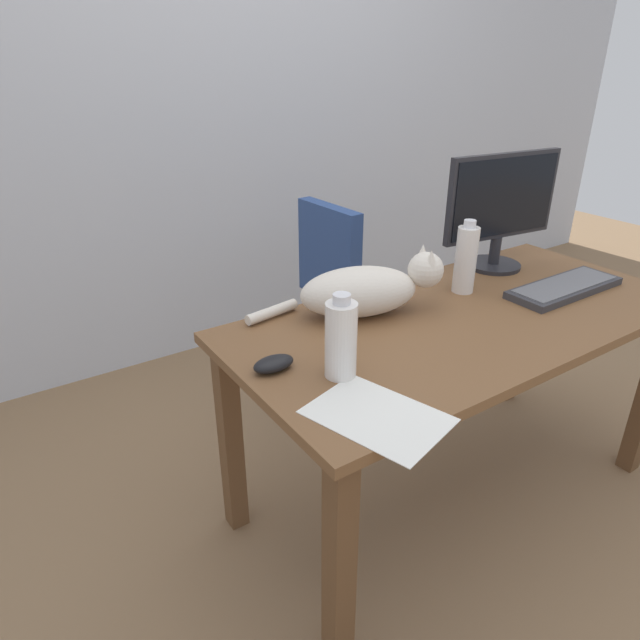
{
  "coord_description": "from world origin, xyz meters",
  "views": [
    {
      "loc": [
        -1.24,
        -1.03,
        1.43
      ],
      "look_at": [
        -0.46,
        0.11,
        0.77
      ],
      "focal_mm": 31.3,
      "sensor_mm": 36.0,
      "label": 1
    }
  ],
  "objects_px": {
    "keyboard": "(564,287)",
    "computer_mouse": "(274,364)",
    "monitor": "(501,207)",
    "cat": "(366,289)",
    "water_bottle": "(466,259)",
    "office_chair": "(352,314)",
    "spray_bottle": "(341,339)"
  },
  "relations": [
    {
      "from": "keyboard",
      "to": "computer_mouse",
      "type": "bearing_deg",
      "value": 174.97
    },
    {
      "from": "monitor",
      "to": "keyboard",
      "type": "xyz_separation_m",
      "value": [
        0.01,
        -0.29,
        -0.21
      ]
    },
    {
      "from": "cat",
      "to": "water_bottle",
      "type": "bearing_deg",
      "value": -6.27
    },
    {
      "from": "office_chair",
      "to": "keyboard",
      "type": "bearing_deg",
      "value": -72.45
    },
    {
      "from": "keyboard",
      "to": "spray_bottle",
      "type": "height_order",
      "value": "spray_bottle"
    },
    {
      "from": "keyboard",
      "to": "spray_bottle",
      "type": "bearing_deg",
      "value": -178.81
    },
    {
      "from": "cat",
      "to": "computer_mouse",
      "type": "distance_m",
      "value": 0.43
    },
    {
      "from": "monitor",
      "to": "computer_mouse",
      "type": "bearing_deg",
      "value": -169.34
    },
    {
      "from": "computer_mouse",
      "to": "monitor",
      "type": "bearing_deg",
      "value": 10.66
    },
    {
      "from": "office_chair",
      "to": "cat",
      "type": "bearing_deg",
      "value": -124.5
    },
    {
      "from": "monitor",
      "to": "computer_mouse",
      "type": "height_order",
      "value": "monitor"
    },
    {
      "from": "office_chair",
      "to": "computer_mouse",
      "type": "xyz_separation_m",
      "value": [
        -0.81,
        -0.73,
        0.35
      ]
    },
    {
      "from": "monitor",
      "to": "cat",
      "type": "xyz_separation_m",
      "value": [
        -0.65,
        -0.06,
        -0.15
      ]
    },
    {
      "from": "computer_mouse",
      "to": "spray_bottle",
      "type": "distance_m",
      "value": 0.19
    },
    {
      "from": "cat",
      "to": "water_bottle",
      "type": "xyz_separation_m",
      "value": [
        0.38,
        -0.04,
        0.03
      ]
    },
    {
      "from": "water_bottle",
      "to": "monitor",
      "type": "bearing_deg",
      "value": 20.31
    },
    {
      "from": "monitor",
      "to": "water_bottle",
      "type": "bearing_deg",
      "value": -159.69
    },
    {
      "from": "keyboard",
      "to": "water_bottle",
      "type": "distance_m",
      "value": 0.36
    },
    {
      "from": "monitor",
      "to": "keyboard",
      "type": "bearing_deg",
      "value": -87.88
    },
    {
      "from": "computer_mouse",
      "to": "spray_bottle",
      "type": "bearing_deg",
      "value": -42.19
    },
    {
      "from": "office_chair",
      "to": "water_bottle",
      "type": "bearing_deg",
      "value": -92.15
    },
    {
      "from": "computer_mouse",
      "to": "water_bottle",
      "type": "xyz_separation_m",
      "value": [
        0.78,
        0.1,
        0.1
      ]
    },
    {
      "from": "cat",
      "to": "office_chair",
      "type": "bearing_deg",
      "value": 55.5
    },
    {
      "from": "cat",
      "to": "spray_bottle",
      "type": "distance_m",
      "value": 0.38
    },
    {
      "from": "office_chair",
      "to": "keyboard",
      "type": "relative_size",
      "value": 2.01
    },
    {
      "from": "office_chair",
      "to": "cat",
      "type": "xyz_separation_m",
      "value": [
        -0.4,
        -0.59,
        0.41
      ]
    },
    {
      "from": "keyboard",
      "to": "water_bottle",
      "type": "xyz_separation_m",
      "value": [
        -0.28,
        0.19,
        0.1
      ]
    },
    {
      "from": "keyboard",
      "to": "water_bottle",
      "type": "height_order",
      "value": "water_bottle"
    },
    {
      "from": "keyboard",
      "to": "computer_mouse",
      "type": "height_order",
      "value": "computer_mouse"
    },
    {
      "from": "keyboard",
      "to": "computer_mouse",
      "type": "relative_size",
      "value": 4.0
    },
    {
      "from": "keyboard",
      "to": "cat",
      "type": "bearing_deg",
      "value": 160.63
    },
    {
      "from": "water_bottle",
      "to": "spray_bottle",
      "type": "relative_size",
      "value": 1.12
    }
  ]
}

